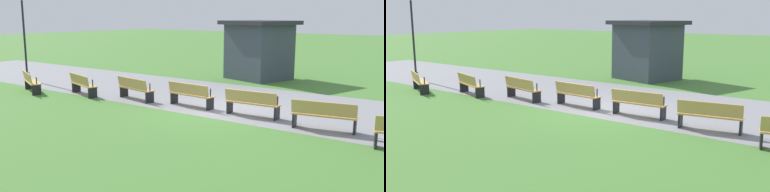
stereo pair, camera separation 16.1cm
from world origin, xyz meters
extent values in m
plane|color=#477A33|center=(0.00, 0.00, 0.00)|extent=(120.00, 120.00, 0.00)
cube|color=gray|center=(0.00, 2.03, 0.00)|extent=(42.36, 6.28, 0.01)
cube|color=tan|center=(-8.61, -1.77, 0.45)|extent=(1.86, 1.13, 0.04)
cube|color=tan|center=(-8.69, -1.96, 0.69)|extent=(1.73, 0.82, 0.40)
cube|color=black|center=(-9.40, -1.43, 0.21)|extent=(0.20, 0.37, 0.43)
cylinder|color=black|center=(-9.39, -1.42, 0.61)|extent=(0.06, 0.06, 0.30)
cube|color=black|center=(-7.82, -2.11, 0.21)|extent=(0.20, 0.37, 0.43)
cylinder|color=black|center=(-7.82, -2.09, 0.61)|extent=(0.06, 0.06, 0.30)
cube|color=tan|center=(-6.24, -0.91, 0.45)|extent=(1.89, 0.95, 0.04)
cube|color=tan|center=(-6.29, -1.10, 0.69)|extent=(1.79, 0.63, 0.40)
cube|color=black|center=(-7.06, -0.67, 0.21)|extent=(0.16, 0.38, 0.43)
cylinder|color=black|center=(-7.05, -0.65, 0.61)|extent=(0.05, 0.05, 0.30)
cube|color=black|center=(-5.41, -1.16, 0.21)|extent=(0.16, 0.38, 0.43)
cylinder|color=black|center=(-5.41, -1.14, 0.61)|extent=(0.05, 0.05, 0.30)
cube|color=tan|center=(-3.78, -0.33, 0.45)|extent=(1.88, 0.75, 0.04)
cube|color=tan|center=(-3.81, -0.53, 0.69)|extent=(1.83, 0.42, 0.40)
cube|color=black|center=(-4.62, -0.18, 0.21)|extent=(0.12, 0.38, 0.43)
cylinder|color=black|center=(-4.62, -0.16, 0.61)|extent=(0.05, 0.05, 0.30)
cube|color=black|center=(-2.93, -0.48, 0.21)|extent=(0.12, 0.38, 0.43)
cylinder|color=black|center=(-2.93, -0.46, 0.61)|extent=(0.05, 0.05, 0.30)
cube|color=tan|center=(-1.26, -0.04, 0.45)|extent=(1.86, 0.55, 0.04)
cube|color=tan|center=(-1.28, -0.24, 0.69)|extent=(1.84, 0.21, 0.40)
cube|color=black|center=(-2.12, 0.01, 0.21)|extent=(0.08, 0.38, 0.43)
cylinder|color=black|center=(-2.12, 0.03, 0.61)|extent=(0.05, 0.05, 0.30)
cube|color=black|center=(-0.41, -0.09, 0.21)|extent=(0.08, 0.38, 0.43)
cylinder|color=black|center=(-0.41, -0.07, 0.61)|extent=(0.05, 0.05, 0.30)
cube|color=tan|center=(1.26, -0.04, 0.45)|extent=(1.86, 0.55, 0.04)
cube|color=tan|center=(1.28, -0.24, 0.69)|extent=(1.84, 0.21, 0.40)
cube|color=black|center=(0.41, -0.09, 0.21)|extent=(0.08, 0.38, 0.43)
cylinder|color=black|center=(0.41, -0.07, 0.61)|extent=(0.05, 0.05, 0.30)
cube|color=black|center=(2.12, 0.01, 0.21)|extent=(0.08, 0.38, 0.43)
cylinder|color=black|center=(2.12, 0.03, 0.61)|extent=(0.05, 0.05, 0.30)
cube|color=tan|center=(3.78, -0.33, 0.45)|extent=(1.88, 0.75, 0.04)
cube|color=tan|center=(3.81, -0.53, 0.69)|extent=(1.83, 0.42, 0.40)
cube|color=black|center=(2.93, -0.48, 0.21)|extent=(0.12, 0.38, 0.43)
cylinder|color=black|center=(2.93, -0.46, 0.61)|extent=(0.05, 0.05, 0.30)
cube|color=black|center=(4.62, -0.18, 0.21)|extent=(0.12, 0.38, 0.43)
cylinder|color=black|center=(4.62, -0.16, 0.61)|extent=(0.05, 0.05, 0.30)
cube|color=black|center=(5.41, -1.16, 0.21)|extent=(0.16, 0.38, 0.43)
cylinder|color=black|center=(5.41, -1.14, 0.61)|extent=(0.05, 0.05, 0.30)
cylinder|color=black|center=(-11.93, 0.07, 2.02)|extent=(0.10, 0.10, 4.04)
cube|color=#38424C|center=(-2.55, 7.54, 1.41)|extent=(3.30, 3.15, 2.82)
cube|color=#28282D|center=(-2.55, 7.54, 2.92)|extent=(3.92, 3.77, 0.20)
camera|label=1|loc=(7.89, -12.30, 3.34)|focal=39.86mm
camera|label=2|loc=(8.01, -12.20, 3.34)|focal=39.86mm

